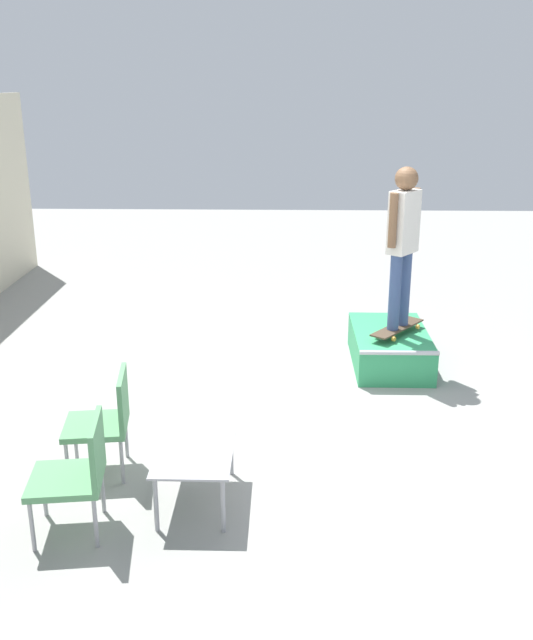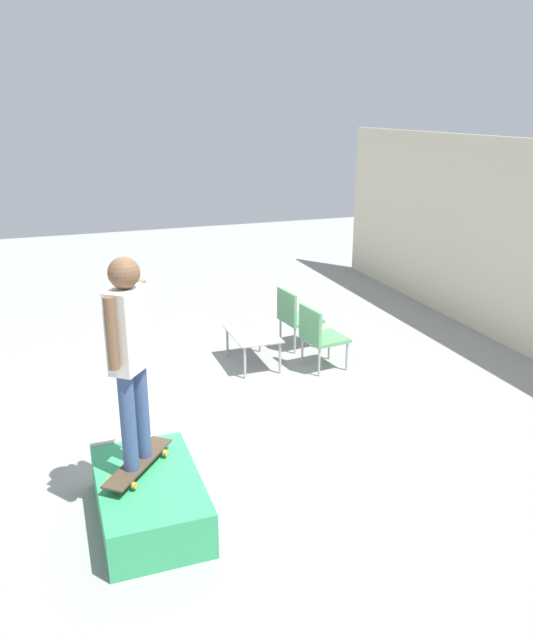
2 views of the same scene
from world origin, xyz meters
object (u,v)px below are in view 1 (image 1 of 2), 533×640
person_skater (403,234)px  patio_chair_right (106,417)px  skateboard_on_ramp (397,328)px  coffee_table (195,454)px  patio_chair_left (78,470)px  skate_ramp_box (390,348)px

person_skater → patio_chair_right: person_skater is taller
patio_chair_right → skateboard_on_ramp: bearing=122.9°
coffee_table → patio_chair_left: (-0.42, 0.80, 0.09)m
patio_chair_right → person_skater: bearing=122.9°
patio_chair_right → skate_ramp_box: bearing=124.9°
person_skater → coffee_table: 3.64m
skateboard_on_ramp → person_skater: size_ratio=0.44×
skateboard_on_ramp → skate_ramp_box: bearing=63.8°
patio_chair_left → person_skater: bearing=131.9°
coffee_table → patio_chair_right: size_ratio=1.03×
patio_chair_left → patio_chair_right: size_ratio=1.00×
person_skater → coffee_table: bearing=-176.9°
skate_ramp_box → coffee_table: size_ratio=1.55×
skate_ramp_box → person_skater: person_skater is taller
person_skater → coffee_table: size_ratio=1.97×
person_skater → skate_ramp_box: bearing=63.2°
skateboard_on_ramp → patio_chair_right: patio_chair_right is taller
patio_chair_right → patio_chair_left: bearing=-7.6°
skateboard_on_ramp → patio_chair_right: bearing=169.4°
skate_ramp_box → patio_chair_right: patio_chair_right is taller
skate_ramp_box → coffee_table: (-2.95, 1.93, 0.21)m
patio_chair_right → coffee_table: bearing=53.7°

